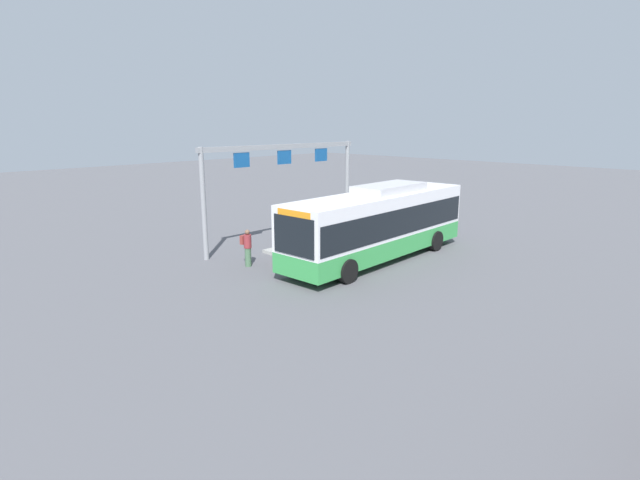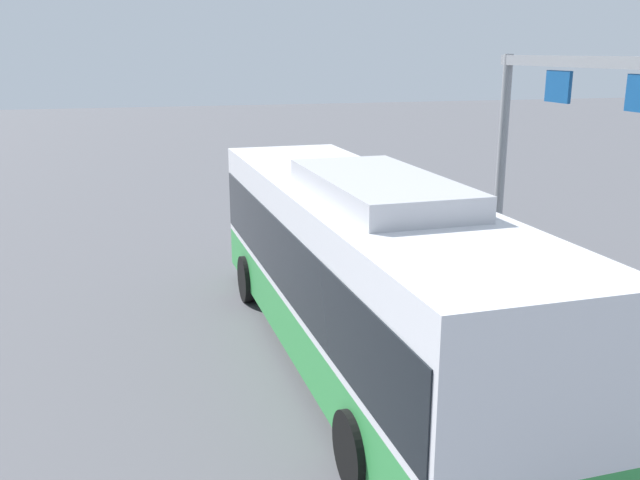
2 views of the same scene
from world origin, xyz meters
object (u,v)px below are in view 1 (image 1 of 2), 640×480
Objects in this scene: bus_main at (378,221)px; trash_bin at (390,218)px; person_waiting_near at (279,244)px; person_boarding at (247,247)px; person_waiting_mid at (303,232)px.

bus_main is 7.24m from trash_bin.
trash_bin is (-9.72, -0.92, -0.28)m from person_waiting_near.
person_waiting_mid reaches higher than person_boarding.
person_waiting_mid is 7.74m from trash_bin.
person_waiting_mid is (-3.31, 0.13, 0.16)m from person_boarding.
bus_main reaches higher than person_waiting_near.
trash_bin is at bearing 100.96° from person_waiting_near.
person_waiting_near is 1.00× the size of person_waiting_mid.
person_boarding is (4.94, -3.46, -0.92)m from bus_main.
person_boarding is at bearing 1.37° from trash_bin.
person_boarding reaches higher than trash_bin.
trash_bin is (-6.09, -3.73, -1.20)m from bus_main.
person_waiting_near is at bearing -98.49° from person_waiting_mid.
person_waiting_mid is at bearing -65.74° from bus_main.
bus_main reaches higher than person_waiting_mid.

